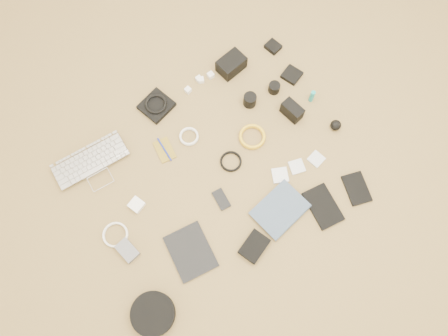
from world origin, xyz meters
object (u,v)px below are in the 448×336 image
headphone_case (153,314)px  paperback (294,224)px  phone (221,199)px  laptop (95,169)px  dslr_camera (231,64)px  tablet (191,252)px

headphone_case → paperback: headphone_case is taller
phone → headphone_case: headphone_case is taller
laptop → paperback: 1.02m
headphone_case → paperback: bearing=0.2°
dslr_camera → paperback: 0.91m
laptop → dslr_camera: bearing=9.4°
phone → headphone_case: bearing=-148.4°
laptop → paperback: bearing=-46.9°
dslr_camera → tablet: size_ratio=0.61×
dslr_camera → phone: bearing=-136.7°
tablet → paperback: (0.49, -0.15, 0.01)m
laptop → tablet: laptop is taller
laptop → phone: (0.46, -0.47, -0.01)m
tablet → phone: 0.29m
dslr_camera → tablet: 1.02m
laptop → tablet: 0.64m
phone → paperback: paperback is taller
laptop → phone: size_ratio=3.57×
phone → dslr_camera: bearing=57.2°
phone → paperback: bearing=-48.1°
dslr_camera → headphone_case: dslr_camera is taller
tablet → paperback: bearing=-11.6°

